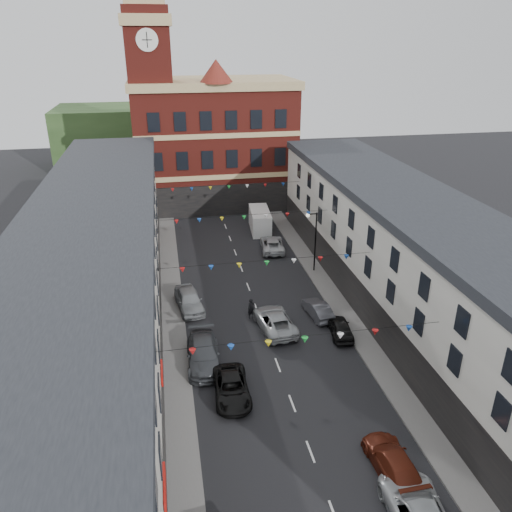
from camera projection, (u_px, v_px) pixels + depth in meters
ground at (278, 365)px, 34.53m from camera, size 160.00×160.00×0.00m
pavement_left at (176, 358)px, 35.13m from camera, size 1.80×64.00×0.15m
pavement_right at (361, 338)px, 37.47m from camera, size 1.80×64.00×0.15m
terrace_left at (93, 306)px, 31.28m from camera, size 8.40×56.00×10.70m
terrace_right at (437, 282)px, 35.46m from camera, size 8.40×56.00×9.70m
civic_building at (214, 142)px, 65.35m from camera, size 20.60×13.30×18.50m
clock_tower at (151, 91)px, 58.69m from camera, size 5.60×5.60×30.00m
distant_hill at (177, 135)px, 87.57m from camera, size 40.00×14.00×10.00m
street_lamp at (313, 234)px, 46.65m from camera, size 1.10×0.36×6.00m
car_left_c at (231, 388)px, 31.30m from camera, size 2.29×4.76×1.31m
car_left_d at (203, 354)px, 34.42m from camera, size 2.45×5.56×1.59m
car_left_e at (189, 300)px, 41.34m from camera, size 2.59×5.08×1.66m
car_right_c at (393, 462)px, 25.79m from camera, size 2.04×4.80×1.38m
car_right_d at (340, 328)px, 37.72m from camera, size 1.97×3.95×1.29m
car_right_e at (318, 309)px, 40.33m from camera, size 1.80×4.01×1.28m
car_right_f at (272, 244)px, 52.78m from camera, size 2.87×5.23×1.39m
moving_car at (275, 321)px, 38.50m from camera, size 2.98×5.58×1.49m
white_van at (260, 220)px, 57.99m from camera, size 2.60×5.72×2.46m
pedestrian at (251, 309)px, 39.96m from camera, size 0.69×0.52×1.73m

